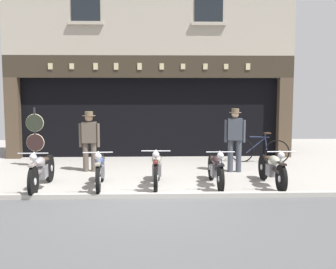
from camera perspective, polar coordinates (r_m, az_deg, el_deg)
ground at (r=7.51m, az=-2.94°, el=-11.20°), size 21.27×22.00×0.18m
shop_facade at (r=15.13m, az=-2.44°, el=4.70°), size 9.57×4.42×6.84m
motorcycle_left at (r=9.58m, az=-17.18°, el=-4.76°), size 0.62×2.11×0.93m
motorcycle_center_left at (r=9.36m, az=-9.45°, el=-4.80°), size 0.62×2.10×0.93m
motorcycle_center at (r=9.37m, az=-1.56°, el=-4.69°), size 0.62×2.03×0.94m
motorcycle_center_right at (r=9.50m, az=6.67°, el=-4.71°), size 0.62×1.95×0.90m
motorcycle_right at (r=9.73m, az=14.30°, el=-4.57°), size 0.62×1.97×0.91m
salesman_left at (r=11.26m, az=-10.90°, el=-0.52°), size 0.56×0.36×1.63m
shopkeeper_center at (r=11.13m, az=9.29°, el=-0.35°), size 0.56×0.33×1.71m
tyre_sign_pole at (r=12.39m, az=-18.04°, el=0.15°), size 0.52×0.06×1.71m
advert_board_near at (r=13.74m, az=7.45°, el=4.21°), size 0.82×0.03×0.97m
leaning_bicycle at (r=12.78m, az=12.62°, el=-2.13°), size 1.73×0.64×0.95m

